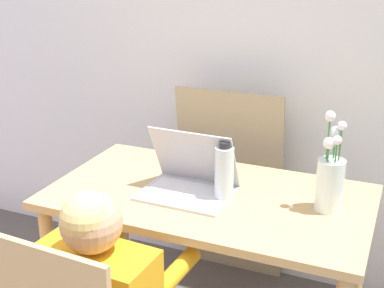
% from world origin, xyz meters
% --- Properties ---
extents(wall_back, '(6.40, 0.05, 2.50)m').
position_xyz_m(wall_back, '(0.00, 2.23, 1.25)').
color(wall_back, white).
rests_on(wall_back, ground_plane).
extents(dining_table, '(1.16, 0.65, 0.71)m').
position_xyz_m(dining_table, '(0.19, 1.53, 0.62)').
color(dining_table, tan).
rests_on(dining_table, ground_plane).
extents(laptop, '(0.33, 0.26, 0.24)m').
position_xyz_m(laptop, '(0.12, 1.52, 0.77)').
color(laptop, '#B2B2B7').
rests_on(laptop, dining_table).
extents(flower_vase, '(0.09, 0.09, 0.35)m').
position_xyz_m(flower_vase, '(0.61, 1.57, 0.83)').
color(flower_vase, silver).
rests_on(flower_vase, dining_table).
extents(water_bottle, '(0.07, 0.07, 0.22)m').
position_xyz_m(water_bottle, '(0.26, 1.50, 0.82)').
color(water_bottle, silver).
rests_on(water_bottle, dining_table).
extents(cardboard_panel, '(0.51, 0.15, 0.97)m').
position_xyz_m(cardboard_panel, '(0.08, 2.10, 0.48)').
color(cardboard_panel, tan).
rests_on(cardboard_panel, ground_plane).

